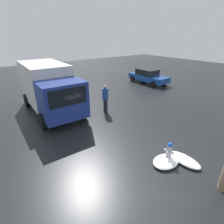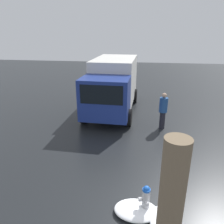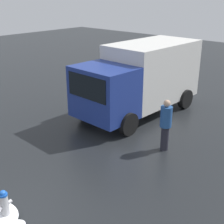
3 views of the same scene
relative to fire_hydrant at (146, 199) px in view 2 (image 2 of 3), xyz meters
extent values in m
plane|color=black|center=(0.00, 0.00, -0.44)|extent=(60.00, 60.00, 0.00)
cylinder|color=#B7B7BC|center=(0.00, 0.00, -0.08)|extent=(0.20, 0.20, 0.72)
cylinder|color=blue|center=(0.00, 0.00, 0.30)|extent=(0.21, 0.21, 0.06)
sphere|color=blue|center=(0.00, 0.00, 0.33)|extent=(0.17, 0.17, 0.17)
cylinder|color=#B7B7BC|center=(-0.03, 0.14, 0.00)|extent=(0.13, 0.12, 0.11)
cylinder|color=#B7B7BC|center=(-0.15, -0.03, 0.00)|extent=(0.12, 0.11, 0.09)
cylinder|color=#B7B7BC|center=(0.15, 0.02, 0.00)|extent=(0.12, 0.11, 0.09)
cylinder|color=#7F6B51|center=(-1.87, -0.27, 2.14)|extent=(0.43, 0.11, 0.35)
cube|color=navy|center=(5.65, 2.06, 1.03)|extent=(1.90, 2.43, 2.04)
cube|color=black|center=(4.72, 2.09, 1.44)|extent=(0.08, 2.00, 0.90)
cube|color=silver|center=(8.73, 1.98, 1.32)|extent=(4.38, 2.50, 2.62)
cylinder|color=black|center=(5.71, 0.87, 0.01)|extent=(0.91, 0.30, 0.90)
cylinder|color=black|center=(5.77, 3.25, 0.01)|extent=(0.91, 0.30, 0.90)
cylinder|color=black|center=(9.77, 0.76, 0.01)|extent=(0.91, 0.30, 0.90)
cylinder|color=black|center=(9.84, 3.14, 0.01)|extent=(0.91, 0.30, 0.90)
cylinder|color=#23232D|center=(5.65, -0.81, -0.01)|extent=(0.27, 0.27, 0.87)
cylinder|color=#234C8C|center=(5.65, -0.81, 0.79)|extent=(0.40, 0.40, 0.73)
sphere|color=tan|center=(5.65, -0.81, 1.27)|extent=(0.24, 0.24, 0.24)
ellipsoid|color=white|center=(-0.07, 0.23, -0.34)|extent=(0.85, 1.19, 0.20)
camera|label=1|loc=(-3.24, 5.32, 4.32)|focal=28.00mm
camera|label=2|loc=(-4.68, 0.22, 4.18)|focal=35.00mm
camera|label=3|loc=(-2.79, -6.00, 4.79)|focal=50.00mm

